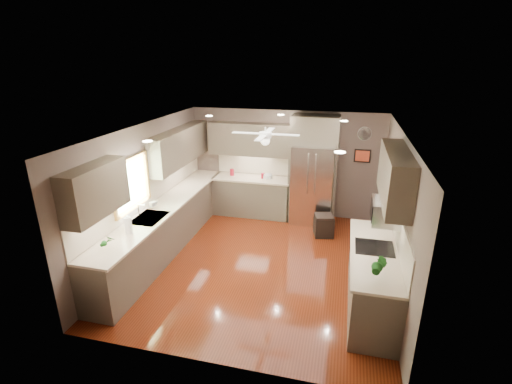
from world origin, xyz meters
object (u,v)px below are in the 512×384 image
at_px(canister_a, 232,172).
at_px(stool, 324,225).
at_px(canister_d, 263,176).
at_px(potted_plant_left, 107,241).
at_px(potted_plant_right, 380,266).
at_px(refrigerator, 313,172).
at_px(microwave, 386,212).
at_px(soap_bottle, 153,204).
at_px(bowl, 268,178).
at_px(paper_towel, 128,225).

height_order(canister_a, stool, canister_a).
relative_size(canister_d, potted_plant_left, 0.47).
bearing_deg(potted_plant_right, refrigerator, 108.29).
height_order(potted_plant_right, refrigerator, refrigerator).
distance_m(refrigerator, microwave, 3.03).
distance_m(soap_bottle, stool, 3.56).
xyz_separation_m(potted_plant_left, refrigerator, (2.64, 3.85, 0.11)).
relative_size(canister_d, microwave, 0.24).
bearing_deg(soap_bottle, microwave, -6.60).
distance_m(microwave, stool, 2.54).
height_order(bowl, stool, bowl).
bearing_deg(paper_towel, potted_plant_right, -5.61).
height_order(canister_a, paper_towel, paper_towel).
bearing_deg(paper_towel, microwave, 8.46).
bearing_deg(canister_d, potted_plant_left, -110.63).
bearing_deg(soap_bottle, potted_plant_left, -85.31).
bearing_deg(paper_towel, refrigerator, 51.36).
height_order(potted_plant_left, microwave, microwave).
bearing_deg(bowl, soap_bottle, -127.57).
bearing_deg(potted_plant_left, microwave, 16.15).
bearing_deg(canister_a, potted_plant_right, -49.98).
bearing_deg(bowl, paper_towel, -115.72).
height_order(canister_d, potted_plant_right, potted_plant_right).
bearing_deg(stool, bowl, 152.10).
bearing_deg(paper_towel, soap_bottle, 97.16).
distance_m(canister_a, paper_towel, 3.45).
distance_m(potted_plant_left, microwave, 4.14).
height_order(canister_d, bowl, canister_d).
xyz_separation_m(potted_plant_right, microwave, (0.11, 0.97, 0.37)).
distance_m(canister_d, paper_towel, 3.65).
bearing_deg(bowl, potted_plant_left, -112.42).
bearing_deg(refrigerator, microwave, -63.91).
relative_size(canister_d, paper_towel, 0.43).
xyz_separation_m(canister_a, potted_plant_right, (3.15, -3.76, 0.09)).
height_order(canister_a, potted_plant_right, potted_plant_right).
xyz_separation_m(soap_bottle, microwave, (4.10, -0.47, 0.45)).
relative_size(soap_bottle, potted_plant_right, 0.54).
bearing_deg(canister_a, canister_d, -2.72).
relative_size(refrigerator, microwave, 4.45).
relative_size(microwave, stool, 1.17).
bearing_deg(canister_d, stool, -26.82).
height_order(potted_plant_left, potted_plant_right, potted_plant_right).
relative_size(potted_plant_left, stool, 0.59).
bearing_deg(stool, microwave, -63.83).
distance_m(canister_a, stool, 2.55).
xyz_separation_m(canister_a, canister_d, (0.77, -0.04, -0.02)).
bearing_deg(soap_bottle, paper_towel, -82.84).
xyz_separation_m(bowl, refrigerator, (1.04, -0.01, 0.22)).
xyz_separation_m(refrigerator, stool, (0.35, -0.72, -0.95)).
distance_m(potted_plant_left, potted_plant_right, 3.86).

